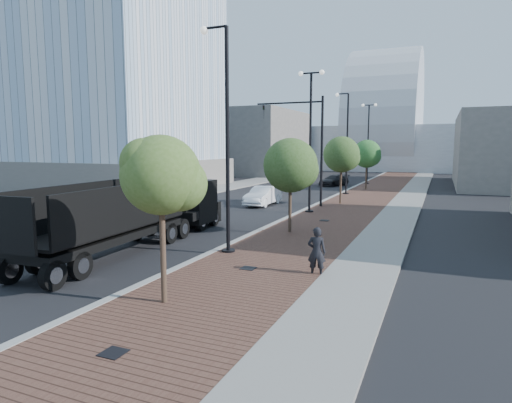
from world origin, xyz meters
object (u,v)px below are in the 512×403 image
at_px(white_sedan, 263,196).
at_px(dark_car_mid, 302,178).
at_px(dump_truck, 158,214).
at_px(pedestrian, 317,252).

relative_size(white_sedan, dark_car_mid, 0.86).
xyz_separation_m(dump_truck, white_sedan, (-0.06, 13.47, -0.55)).
relative_size(dump_truck, pedestrian, 7.72).
bearing_deg(dump_truck, pedestrian, -21.65).
bearing_deg(pedestrian, dark_car_mid, -79.46).
bearing_deg(dark_car_mid, pedestrian, -91.01).
xyz_separation_m(dump_truck, pedestrian, (8.54, -2.80, -0.40)).
distance_m(white_sedan, dark_car_mid, 19.39).
distance_m(dump_truck, pedestrian, 9.00).
relative_size(dark_car_mid, pedestrian, 2.90).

